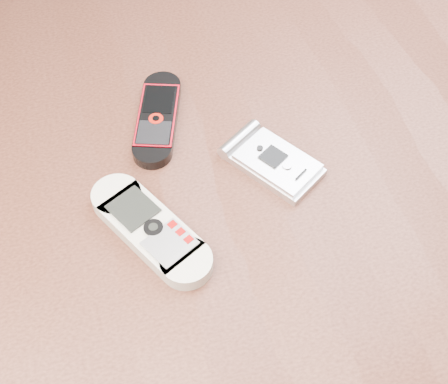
{
  "coord_description": "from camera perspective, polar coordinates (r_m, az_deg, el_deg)",
  "views": [
    {
      "loc": [
        -0.1,
        -0.34,
        1.23
      ],
      "look_at": [
        0.01,
        0.0,
        0.76
      ],
      "focal_mm": 50.0,
      "sensor_mm": 36.0,
      "label": 1
    }
  ],
  "objects": [
    {
      "name": "motorola_razr",
      "position": [
        0.62,
        4.67,
        2.73
      ],
      "size": [
        0.1,
        0.11,
        0.02
      ],
      "primitive_type": "cube",
      "rotation": [
        0.0,
        0.0,
        0.56
      ],
      "color": "silver",
      "rests_on": "table"
    },
    {
      "name": "nokia_white",
      "position": [
        0.57,
        -6.76,
        -3.36
      ],
      "size": [
        0.11,
        0.15,
        0.02
      ],
      "primitive_type": "cube",
      "rotation": [
        0.0,
        0.0,
        0.47
      ],
      "color": "beige",
      "rests_on": "table"
    },
    {
      "name": "table",
      "position": [
        0.68,
        -0.4,
        -5.89
      ],
      "size": [
        1.2,
        0.8,
        0.75
      ],
      "color": "black",
      "rests_on": "ground"
    },
    {
      "name": "nokia_black_red",
      "position": [
        0.66,
        -6.1,
        6.78
      ],
      "size": [
        0.08,
        0.14,
        0.01
      ],
      "primitive_type": "cube",
      "rotation": [
        0.0,
        0.0,
        -0.34
      ],
      "color": "black",
      "rests_on": "table"
    }
  ]
}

